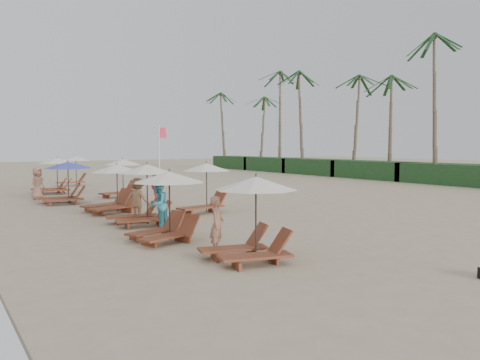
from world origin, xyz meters
TOP-DOWN VIEW (x-y plane):
  - ground at (0.00, 0.00)m, footprint 160.00×160.00m
  - shrub_hedge at (22.00, 14.50)m, footprint 3.20×53.00m
  - palm_row at (21.91, 15.40)m, footprint 7.00×52.00m
  - lounger_station_0 at (-5.06, -4.48)m, footprint 2.54×2.22m
  - lounger_station_1 at (-5.85, -0.86)m, footprint 2.57×2.32m
  - lounger_station_2 at (-5.27, 2.49)m, footprint 2.59×2.26m
  - lounger_station_3 at (-5.13, 6.42)m, footprint 2.83×2.66m
  - lounger_station_4 at (-6.17, 10.92)m, footprint 2.77×2.46m
  - lounger_station_5 at (-5.51, 16.55)m, footprint 2.71×2.52m
  - inland_station_0 at (-1.72, 3.95)m, footprint 2.89×2.24m
  - inland_station_1 at (-2.62, 12.42)m, footprint 2.81×2.24m
  - inland_station_2 at (-2.90, 21.92)m, footprint 2.74×2.24m
  - beachgoer_near at (-5.28, -3.19)m, footprint 0.69×0.69m
  - beachgoer_mid_a at (-5.09, 1.30)m, footprint 1.09×1.08m
  - beachgoer_mid_b at (-5.11, 3.27)m, footprint 1.23×1.27m
  - beachgoer_far_a at (-2.19, 8.33)m, footprint 0.87×1.20m
  - beachgoer_far_b at (-6.98, 13.50)m, footprint 1.05×1.03m
  - flag_pole_near at (1.85, 16.77)m, footprint 0.59×0.08m
  - flag_pole_far at (3.07, 19.52)m, footprint 0.60×0.08m

SIDE VIEW (x-z plane):
  - ground at x=0.00m, z-range 0.00..0.00m
  - shrub_hedge at x=22.00m, z-range 0.00..1.60m
  - beachgoer_near at x=-5.28m, z-range 0.00..1.61m
  - beachgoer_mid_b at x=-5.11m, z-range 0.00..1.74m
  - beachgoer_mid_a at x=-5.09m, z-range 0.00..1.78m
  - beachgoer_far_b at x=-6.98m, z-range 0.00..1.83m
  - beachgoer_far_a at x=-2.19m, z-range 0.00..1.89m
  - lounger_station_3 at x=-5.13m, z-range -0.03..2.13m
  - lounger_station_5 at x=-5.51m, z-range -0.06..2.20m
  - lounger_station_2 at x=-5.27m, z-range -0.08..2.23m
  - lounger_station_4 at x=-6.17m, z-range 0.04..2.22m
  - lounger_station_0 at x=-5.06m, z-range 0.03..2.24m
  - lounger_station_1 at x=-5.85m, z-range 0.08..2.29m
  - inland_station_0 at x=-1.72m, z-range 0.16..2.38m
  - inland_station_1 at x=-2.62m, z-range 0.21..2.44m
  - inland_station_2 at x=-2.90m, z-range 0.22..2.45m
  - flag_pole_near at x=1.85m, z-range 0.24..4.41m
  - flag_pole_far at x=3.07m, z-range 0.25..4.87m
  - palm_row at x=21.91m, z-range 3.76..16.06m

